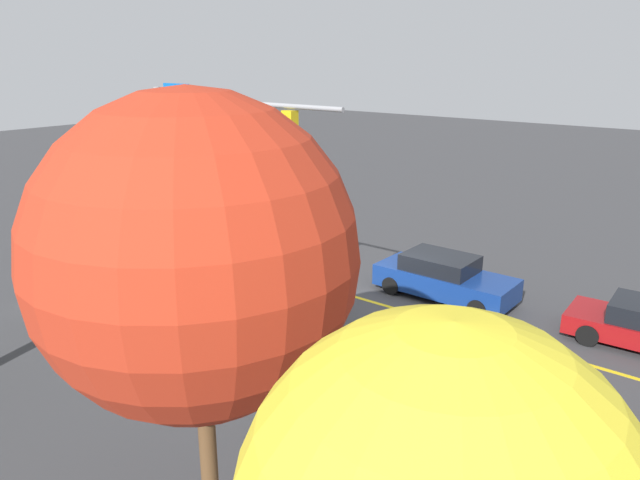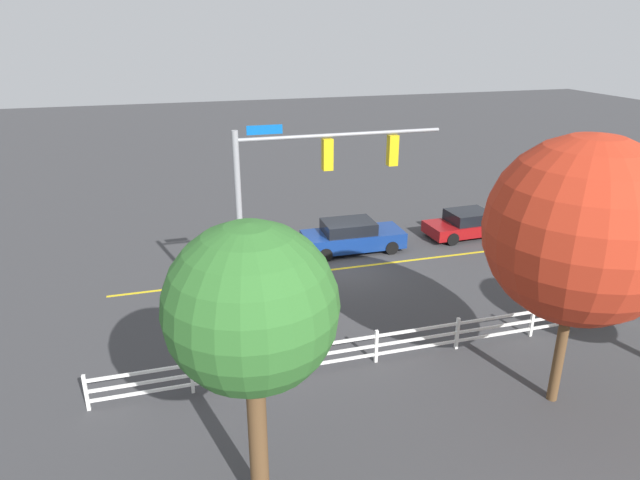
# 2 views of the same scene
# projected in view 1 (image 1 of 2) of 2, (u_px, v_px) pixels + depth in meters

# --- Properties ---
(ground_plane) EXTENTS (120.00, 120.00, 0.00)m
(ground_plane) POSITION_uv_depth(u_px,v_px,m) (389.00, 307.00, 20.17)
(ground_plane) COLOR #38383A
(lane_center_stripe) EXTENTS (28.00, 0.16, 0.01)m
(lane_center_stripe) POSITION_uv_depth(u_px,v_px,m) (504.00, 340.00, 17.80)
(lane_center_stripe) COLOR gold
(lane_center_stripe) RESTS_ON ground_plane
(signal_assembly) EXTENTS (6.81, 0.38, 7.35)m
(signal_assembly) POSITION_uv_depth(u_px,v_px,m) (206.00, 165.00, 16.88)
(signal_assembly) COLOR gray
(signal_assembly) RESTS_ON ground_plane
(car_3) EXTENTS (4.81, 2.05, 1.52)m
(car_3) POSITION_uv_depth(u_px,v_px,m) (444.00, 277.00, 20.76)
(car_3) COLOR navy
(car_3) RESTS_ON ground_plane
(pedestrian) EXTENTS (0.47, 0.46, 1.69)m
(pedestrian) POSITION_uv_depth(u_px,v_px,m) (224.00, 288.00, 19.33)
(pedestrian) COLOR #3F3F42
(pedestrian) RESTS_ON ground_plane
(white_rail_fence) EXTENTS (26.10, 0.10, 1.15)m
(white_rail_fence) POSITION_uv_depth(u_px,v_px,m) (328.00, 424.00, 12.74)
(white_rail_fence) COLOR white
(white_rail_fence) RESTS_ON ground_plane
(tree_0) EXTENTS (5.00, 5.00, 7.73)m
(tree_0) POSITION_uv_depth(u_px,v_px,m) (195.00, 255.00, 9.04)
(tree_0) COLOR brown
(tree_0) RESTS_ON ground_plane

